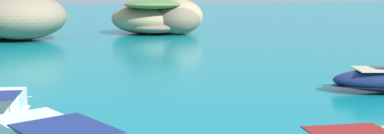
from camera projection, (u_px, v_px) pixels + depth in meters
The scene contains 2 objects.
islet_small at pixel (160, 19), 76.01m from camera, with size 15.78×15.08×5.19m.
motorboat_teal at pixel (7, 121), 23.67m from camera, with size 3.45×7.23×2.18m.
Camera 1 is at (-13.22, -13.02, 6.87)m, focal length 47.11 mm.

